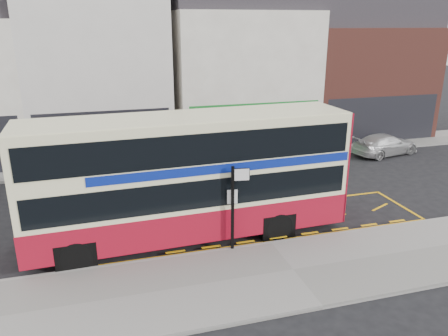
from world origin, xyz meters
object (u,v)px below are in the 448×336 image
object	(u,v)px
bus_stop_post	(234,200)
car_white	(385,144)
street_tree_right	(297,96)
double_decker_bus	(190,176)
car_silver	(74,168)
car_grey	(194,155)

from	to	relation	value
bus_stop_post	car_white	world-z (taller)	bus_stop_post
car_white	street_tree_right	size ratio (longest dim) A/B	0.93
double_decker_bus	bus_stop_post	xyz separation A→B (m)	(1.21, -1.58, -0.48)
car_silver	car_grey	distance (m)	6.52
car_silver	car_white	distance (m)	18.37
bus_stop_post	car_grey	bearing A→B (deg)	93.63
bus_stop_post	street_tree_right	xyz separation A→B (m)	(8.26, 12.78, 1.26)
car_grey	street_tree_right	world-z (taller)	street_tree_right
car_silver	car_white	bearing A→B (deg)	-80.34
double_decker_bus	street_tree_right	bearing A→B (deg)	47.87
bus_stop_post	car_white	distance (m)	15.61
bus_stop_post	car_grey	world-z (taller)	bus_stop_post
bus_stop_post	double_decker_bus	bearing A→B (deg)	135.46
bus_stop_post	car_grey	distance (m)	10.23
double_decker_bus	car_white	xyz separation A→B (m)	(13.84, 7.49, -1.82)
street_tree_right	car_silver	bearing A→B (deg)	-166.98
double_decker_bus	car_grey	size ratio (longest dim) A/B	3.07
car_silver	car_white	size ratio (longest dim) A/B	0.88
street_tree_right	bus_stop_post	bearing A→B (deg)	-122.87
car_silver	street_tree_right	world-z (taller)	street_tree_right
bus_stop_post	car_grey	size ratio (longest dim) A/B	0.80
street_tree_right	double_decker_bus	bearing A→B (deg)	-130.20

